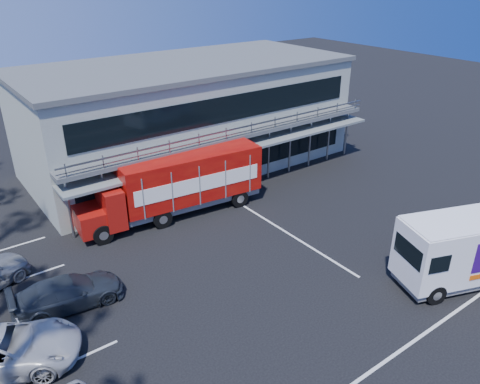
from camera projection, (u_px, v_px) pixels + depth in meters
ground at (299, 272)px, 22.12m from camera, size 120.00×120.00×0.00m
building at (188, 115)px, 33.00m from camera, size 22.40×12.00×7.30m
red_truck at (178, 182)px, 26.67m from camera, size 10.89×3.51×3.60m
white_van at (472, 248)px, 20.81m from camera, size 7.13×4.51×3.30m
parked_car_c at (1, 350)px, 16.58m from camera, size 5.99×4.54×1.51m
parked_car_d at (68, 293)px, 19.66m from camera, size 4.74×2.29×1.33m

